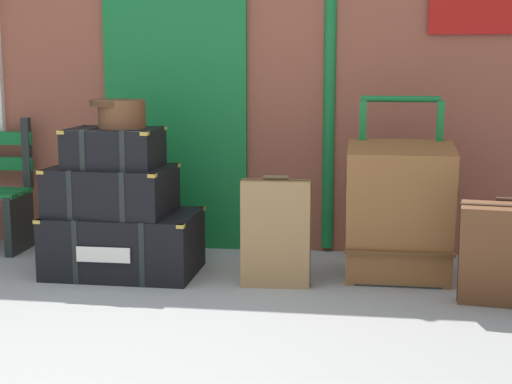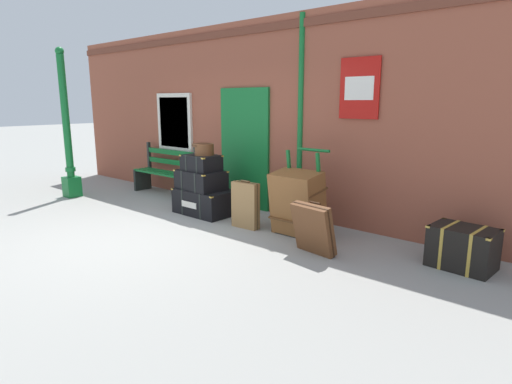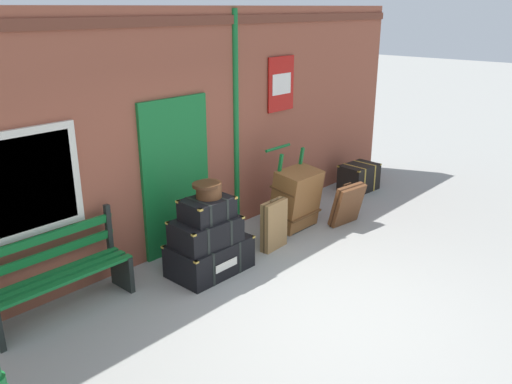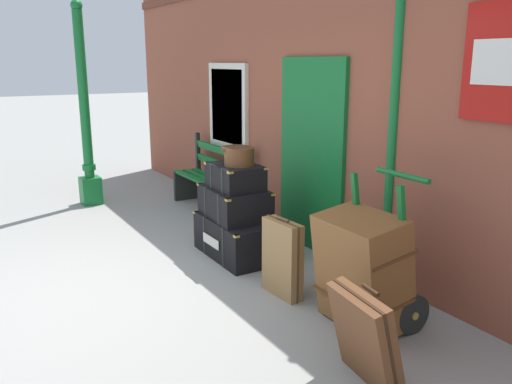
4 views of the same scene
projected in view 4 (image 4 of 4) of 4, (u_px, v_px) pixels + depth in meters
ground_plane at (93, 294)px, 4.80m from camera, size 60.00×60.00×0.00m
brick_facade at (324, 105)px, 5.72m from camera, size 10.40×0.35×3.20m
lamp_post at (86, 131)px, 7.57m from camera, size 0.28×0.28×2.87m
platform_bench at (212, 180)px, 7.36m from camera, size 1.60×0.43×1.01m
steamer_trunk_base at (240, 237)px, 5.70m from camera, size 1.02×0.67×0.43m
steamer_trunk_middle at (235, 203)px, 5.66m from camera, size 0.84×0.60×0.33m
steamer_trunk_top at (235, 177)px, 5.56m from camera, size 0.62×0.47×0.27m
round_hatbox at (239, 155)px, 5.48m from camera, size 0.37×0.33×0.19m
porters_trolley at (378, 288)px, 4.26m from camera, size 0.71×0.56×1.21m
large_brown_trunk at (363, 270)px, 4.13m from camera, size 0.70×0.56×0.93m
suitcase_beige at (282, 258)px, 4.70m from camera, size 0.45×0.16×0.73m
suitcase_charcoal at (365, 338)px, 3.40m from camera, size 0.58×0.36×0.67m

